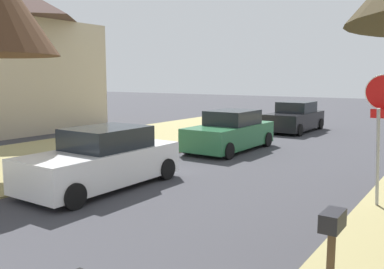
{
  "coord_description": "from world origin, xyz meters",
  "views": [
    {
      "loc": [
        5.56,
        0.68,
        2.89
      ],
      "look_at": [
        0.5,
        8.2,
        1.63
      ],
      "focal_mm": 38.99,
      "sensor_mm": 36.0,
      "label": 1
    }
  ],
  "objects": [
    {
      "name": "curbside_mailbox",
      "position": [
        4.3,
        5.53,
        1.06
      ],
      "size": [
        0.22,
        0.44,
        1.27
      ],
      "color": "brown",
      "rests_on": "grass_verge_right"
    },
    {
      "name": "stop_sign_far",
      "position": [
        3.96,
        10.44,
        2.15
      ],
      "size": [
        0.81,
        0.71,
        2.91
      ],
      "color": "#9EA0A5",
      "rests_on": "grass_verge_right"
    },
    {
      "name": "parked_sedan_white",
      "position": [
        -2.39,
        8.27,
        0.72
      ],
      "size": [
        1.97,
        4.41,
        1.57
      ],
      "color": "white",
      "rests_on": "ground"
    },
    {
      "name": "parked_sedan_green",
      "position": [
        -2.32,
        15.11,
        0.72
      ],
      "size": [
        1.97,
        4.41,
        1.57
      ],
      "color": "#28663D",
      "rests_on": "ground"
    },
    {
      "name": "parked_sedan_black",
      "position": [
        -2.25,
        22.15,
        0.72
      ],
      "size": [
        1.97,
        4.41,
        1.57
      ],
      "color": "black",
      "rests_on": "ground"
    }
  ]
}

